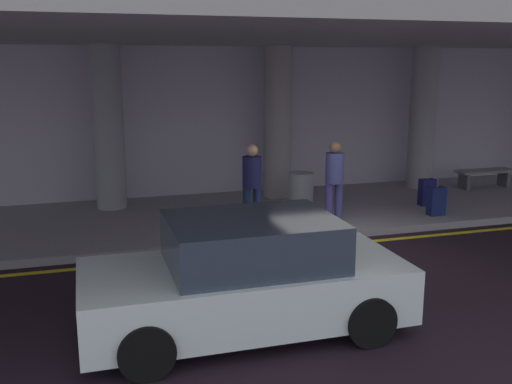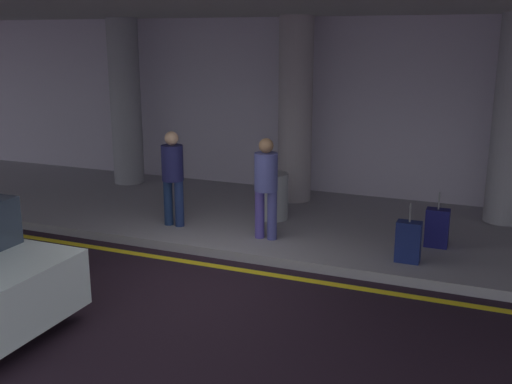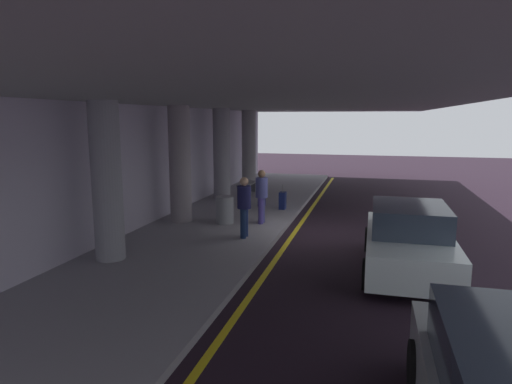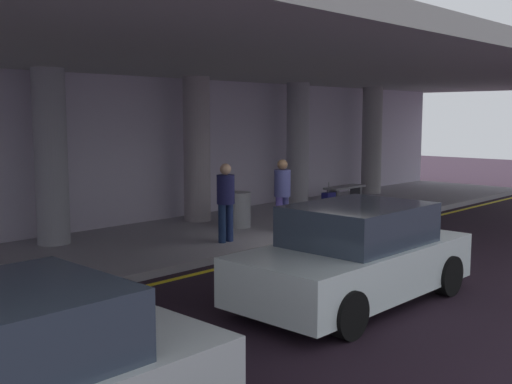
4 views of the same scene
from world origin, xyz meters
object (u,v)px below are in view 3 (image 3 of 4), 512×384
object	(u,v)px
support_column_far_left	(107,182)
person_waiting_for_ride	(244,203)
suitcase_upright_primary	(262,198)
car_white	(409,240)
support_column_right_mid	(249,148)
suitcase_upright_secondary	(283,201)
traveler_with_luggage	(262,193)
support_column_center	(222,155)
bench_metal	(247,186)
support_column_left_mid	(180,164)
trash_bin_steel	(225,210)

from	to	relation	value
support_column_far_left	person_waiting_for_ride	world-z (taller)	support_column_far_left
support_column_far_left	suitcase_upright_primary	xyz separation A→B (m)	(7.04, -1.90, -1.51)
car_white	person_waiting_for_ride	distance (m)	4.42
support_column_far_left	person_waiting_for_ride	size ratio (longest dim) A/B	2.17
support_column_right_mid	car_white	world-z (taller)	support_column_right_mid
support_column_right_mid	suitcase_upright_secondary	bearing A→B (deg)	-152.44
person_waiting_for_ride	suitcase_upright_secondary	size ratio (longest dim) A/B	1.87
support_column_right_mid	traveler_with_luggage	xyz separation A→B (m)	(-7.62, -2.56, -0.86)
support_column_center	bench_metal	world-z (taller)	support_column_center
support_column_left_mid	suitcase_upright_secondary	distance (m)	4.16
support_column_left_mid	support_column_far_left	bearing A→B (deg)	180.00
support_column_left_mid	trash_bin_steel	bearing A→B (deg)	-86.82
suitcase_upright_secondary	support_column_far_left	bearing A→B (deg)	-178.95
support_column_far_left	trash_bin_steel	bearing A→B (deg)	-19.44
suitcase_upright_primary	car_white	bearing A→B (deg)	-157.84
support_column_right_mid	bench_metal	bearing A→B (deg)	-165.88
support_column_left_mid	trash_bin_steel	distance (m)	2.01
support_column_far_left	support_column_right_mid	distance (m)	12.00
support_column_far_left	suitcase_upright_primary	bearing A→B (deg)	-15.08
car_white	person_waiting_for_ride	world-z (taller)	person_waiting_for_ride
traveler_with_luggage	bench_metal	distance (m)	5.61
traveler_with_luggage	support_column_far_left	bearing A→B (deg)	-20.54
support_column_left_mid	car_white	size ratio (longest dim) A/B	0.89
support_column_right_mid	suitcase_upright_secondary	distance (m)	6.14
suitcase_upright_primary	support_column_right_mid	bearing A→B (deg)	3.04
support_column_right_mid	suitcase_upright_primary	distance (m)	5.52
traveler_with_luggage	support_column_right_mid	bearing A→B (deg)	-151.75
support_column_left_mid	support_column_right_mid	xyz separation A→B (m)	(8.00, 0.00, 0.00)
support_column_center	trash_bin_steel	size ratio (longest dim) A/B	4.29
car_white	person_waiting_for_ride	bearing A→B (deg)	73.25
support_column_far_left	person_waiting_for_ride	xyz separation A→B (m)	(2.62, -2.50, -0.86)
support_column_left_mid	bench_metal	distance (m)	5.83
suitcase_upright_primary	suitcase_upright_secondary	distance (m)	0.91
suitcase_upright_secondary	support_column_left_mid	bearing A→B (deg)	158.01
support_column_far_left	person_waiting_for_ride	bearing A→B (deg)	-43.73
bench_metal	car_white	bearing A→B (deg)	-143.62
suitcase_upright_secondary	support_column_center	bearing A→B (deg)	88.46
support_column_right_mid	suitcase_upright_secondary	size ratio (longest dim) A/B	4.06
support_column_right_mid	person_waiting_for_ride	xyz separation A→B (m)	(-9.38, -2.50, -0.86)
support_column_left_mid	support_column_right_mid	world-z (taller)	same
car_white	trash_bin_steel	size ratio (longest dim) A/B	4.82
support_column_far_left	support_column_right_mid	xyz separation A→B (m)	(12.00, 0.00, 0.00)
support_column_left_mid	suitcase_upright_primary	bearing A→B (deg)	-31.97
support_column_right_mid	bench_metal	size ratio (longest dim) A/B	2.28
support_column_far_left	support_column_left_mid	distance (m)	4.00
suitcase_upright_secondary	trash_bin_steel	size ratio (longest dim) A/B	1.06
car_white	bench_metal	size ratio (longest dim) A/B	2.56
support_column_center	suitcase_upright_secondary	distance (m)	3.39
bench_metal	trash_bin_steel	world-z (taller)	trash_bin_steel
person_waiting_for_ride	suitcase_upright_primary	size ratio (longest dim) A/B	1.87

